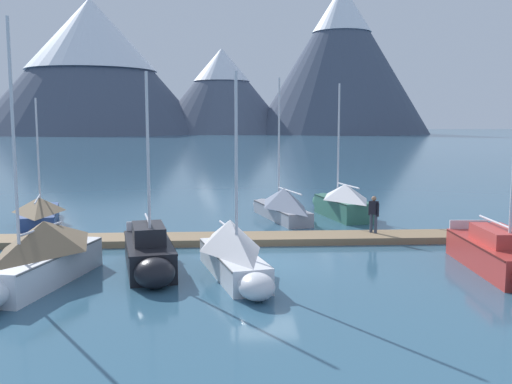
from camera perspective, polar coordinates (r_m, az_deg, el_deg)
The scene contains 13 objects.
ground_plane at distance 21.85m, azimuth 0.76°, elevation -7.16°, with size 700.00×700.00×0.00m, color #335B75.
mountain_west_summit at distance 254.12m, azimuth -16.00°, elevation 12.31°, with size 95.76×95.76×55.75m.
mountain_central_massif at distance 251.11m, azimuth -3.42°, elevation 10.12°, with size 59.61×59.61×36.22m.
mountain_shoulder_ridge at distance 250.04m, azimuth 8.46°, elevation 12.98°, with size 74.19×74.19×61.46m.
dock at distance 25.71m, azimuth 0.22°, elevation -4.65°, with size 25.15×2.29×0.30m.
sailboat_nearest_berth at distance 32.49m, azimuth -20.64°, elevation -1.69°, with size 3.16×6.78×6.57m.
sailboat_second_berth at distance 20.23m, azimuth -21.19°, elevation -6.07°, with size 3.38×7.04×8.48m.
sailboat_mid_dock_port at distance 20.91m, azimuth -10.52°, elevation -6.05°, with size 2.54×5.64×7.04m.
sailboat_mid_dock_starboard at distance 19.95m, azimuth -2.26°, elevation -5.84°, with size 2.73×6.28×6.99m.
sailboat_far_berth at distance 31.55m, azimuth 2.52°, elevation -1.17°, with size 3.09×7.08×7.71m.
sailboat_outer_slip at distance 32.58m, azimuth 8.37°, elevation -0.89°, with size 2.81×6.22×7.45m.
sailboat_end_of_dock at distance 22.11m, azimuth 23.18°, elevation -5.87°, with size 1.96×6.60×6.74m.
person_on_dock at distance 26.62m, azimuth 11.61°, elevation -1.96°, with size 0.40×0.49×1.69m.
Camera 1 is at (-1.31, -21.14, 5.37)m, focal length 40.29 mm.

